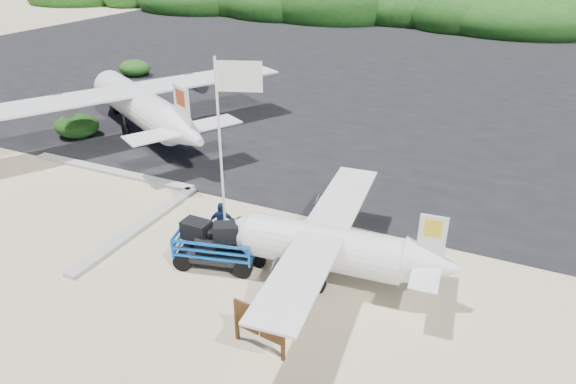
% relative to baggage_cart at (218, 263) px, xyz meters
% --- Properties ---
extents(ground, '(160.00, 160.00, 0.00)m').
position_rel_baggage_cart_xyz_m(ground, '(0.55, -0.77, 0.00)').
color(ground, beige).
extents(asphalt_apron, '(90.00, 50.00, 0.04)m').
position_rel_baggage_cart_xyz_m(asphalt_apron, '(0.55, 29.23, 0.00)').
color(asphalt_apron, '#B2B2B2').
rests_on(asphalt_apron, ground).
extents(lagoon, '(9.00, 7.00, 0.40)m').
position_rel_baggage_cart_xyz_m(lagoon, '(-8.45, 0.73, 0.00)').
color(lagoon, '#B2B2B2').
rests_on(lagoon, ground).
extents(vegetation_band, '(124.00, 8.00, 4.40)m').
position_rel_baggage_cart_xyz_m(vegetation_band, '(0.55, 54.23, 0.00)').
color(vegetation_band, '#B2B2B2').
rests_on(vegetation_band, ground).
extents(baggage_cart, '(3.19, 2.28, 1.45)m').
position_rel_baggage_cart_xyz_m(baggage_cart, '(0.00, 0.00, 0.00)').
color(baggage_cart, blue).
rests_on(baggage_cart, ground).
extents(flagpole, '(1.49, 1.00, 6.88)m').
position_rel_baggage_cart_xyz_m(flagpole, '(0.06, 0.48, 0.00)').
color(flagpole, white).
rests_on(flagpole, ground).
extents(signboard, '(1.70, 0.39, 1.40)m').
position_rel_baggage_cart_xyz_m(signboard, '(3.13, -2.96, 0.00)').
color(signboard, '#4E3116').
rests_on(signboard, ground).
extents(crew_a, '(0.70, 0.52, 1.75)m').
position_rel_baggage_cart_xyz_m(crew_a, '(0.64, 0.48, 0.87)').
color(crew_a, '#14244C').
rests_on(crew_a, ground).
extents(crew_b, '(0.90, 0.72, 1.77)m').
position_rel_baggage_cart_xyz_m(crew_b, '(3.25, 2.74, 0.89)').
color(crew_b, '#14244C').
rests_on(crew_b, ground).
extents(crew_c, '(1.03, 0.72, 1.62)m').
position_rel_baggage_cart_xyz_m(crew_c, '(-0.53, 1.20, 0.81)').
color(crew_c, '#14244C').
rests_on(crew_c, ground).
extents(aircraft_small, '(8.57, 8.57, 2.85)m').
position_rel_baggage_cart_xyz_m(aircraft_small, '(-13.78, 34.26, 0.00)').
color(aircraft_small, '#B2B2B2').
rests_on(aircraft_small, ground).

